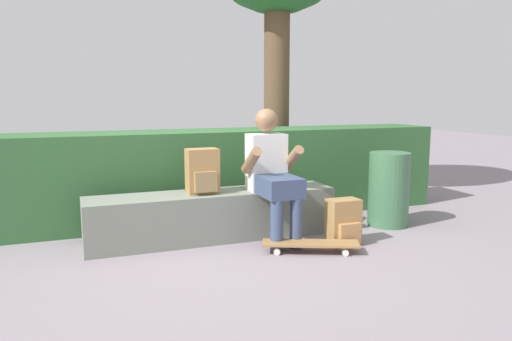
{
  "coord_description": "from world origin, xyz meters",
  "views": [
    {
      "loc": [
        -1.21,
        -3.95,
        1.3
      ],
      "look_at": [
        0.39,
        0.2,
        0.62
      ],
      "focal_mm": 34.57,
      "sensor_mm": 36.0,
      "label": 1
    }
  ],
  "objects_px": {
    "bench_main": "(213,215)",
    "backpack_on_bench": "(203,172)",
    "trash_bin": "(389,189)",
    "backpack_on_ground": "(344,222)",
    "person_skater": "(272,171)",
    "skateboard_near_person": "(311,244)"
  },
  "relations": [
    {
      "from": "bench_main",
      "to": "backpack_on_ground",
      "type": "distance_m",
      "value": 1.18
    },
    {
      "from": "bench_main",
      "to": "backpack_on_bench",
      "type": "bearing_deg",
      "value": -174.32
    },
    {
      "from": "bench_main",
      "to": "trash_bin",
      "type": "distance_m",
      "value": 1.79
    },
    {
      "from": "backpack_on_ground",
      "to": "trash_bin",
      "type": "bearing_deg",
      "value": 27.61
    },
    {
      "from": "person_skater",
      "to": "skateboard_near_person",
      "type": "bearing_deg",
      "value": -72.63
    },
    {
      "from": "trash_bin",
      "to": "backpack_on_bench",
      "type": "bearing_deg",
      "value": 174.91
    },
    {
      "from": "backpack_on_ground",
      "to": "person_skater",
      "type": "bearing_deg",
      "value": 146.16
    },
    {
      "from": "trash_bin",
      "to": "backpack_on_ground",
      "type": "bearing_deg",
      "value": -152.39
    },
    {
      "from": "skateboard_near_person",
      "to": "backpack_on_ground",
      "type": "distance_m",
      "value": 0.42
    },
    {
      "from": "bench_main",
      "to": "backpack_on_bench",
      "type": "relative_size",
      "value": 5.66
    },
    {
      "from": "bench_main",
      "to": "backpack_on_ground",
      "type": "height_order",
      "value": "bench_main"
    },
    {
      "from": "skateboard_near_person",
      "to": "trash_bin",
      "type": "distance_m",
      "value": 1.28
    },
    {
      "from": "person_skater",
      "to": "trash_bin",
      "type": "bearing_deg",
      "value": 1.56
    },
    {
      "from": "backpack_on_bench",
      "to": "trash_bin",
      "type": "relative_size",
      "value": 0.54
    },
    {
      "from": "skateboard_near_person",
      "to": "backpack_on_bench",
      "type": "distance_m",
      "value": 1.14
    },
    {
      "from": "trash_bin",
      "to": "person_skater",
      "type": "bearing_deg",
      "value": -178.44
    },
    {
      "from": "bench_main",
      "to": "skateboard_near_person",
      "type": "xyz_separation_m",
      "value": [
        0.64,
        -0.69,
        -0.14
      ]
    },
    {
      "from": "bench_main",
      "to": "backpack_on_bench",
      "type": "height_order",
      "value": "backpack_on_bench"
    },
    {
      "from": "backpack_on_ground",
      "to": "skateboard_near_person",
      "type": "bearing_deg",
      "value": -162.9
    },
    {
      "from": "bench_main",
      "to": "backpack_on_bench",
      "type": "xyz_separation_m",
      "value": [
        -0.09,
        -0.01,
        0.41
      ]
    },
    {
      "from": "skateboard_near_person",
      "to": "person_skater",
      "type": "bearing_deg",
      "value": 107.37
    },
    {
      "from": "backpack_on_bench",
      "to": "skateboard_near_person",
      "type": "bearing_deg",
      "value": -42.58
    }
  ]
}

